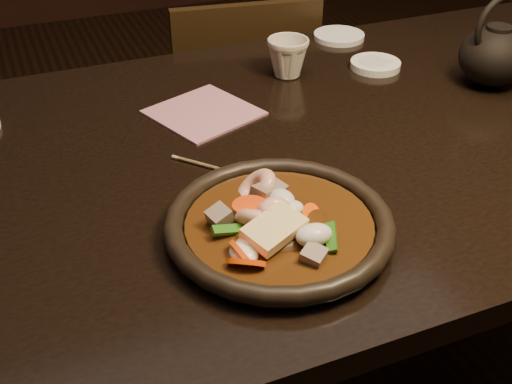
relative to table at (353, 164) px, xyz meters
name	(u,v)px	position (x,y,z in m)	size (l,w,h in m)	color
table	(353,164)	(0.00, 0.00, 0.00)	(1.60, 0.90, 0.75)	black
chair	(239,123)	(0.02, 0.63, -0.23)	(0.44, 0.44, 0.81)	black
plate	(279,225)	(-0.25, -0.23, 0.09)	(0.31, 0.31, 0.03)	black
stirfry	(274,223)	(-0.26, -0.23, 0.10)	(0.18, 0.22, 0.07)	#3C1F0A
soy_dish	(375,65)	(0.17, 0.21, 0.08)	(0.10, 0.10, 0.01)	white
saucer_right	(339,36)	(0.18, 0.39, 0.08)	(0.12, 0.12, 0.01)	white
tea_cup	(288,56)	(-0.02, 0.25, 0.12)	(0.08, 0.08, 0.08)	beige
chopsticks	(232,172)	(-0.26, -0.06, 0.08)	(0.15, 0.17, 0.01)	tan
napkin	(204,113)	(-0.23, 0.15, 0.08)	(0.17, 0.17, 0.00)	#B06C7B
teapot	(495,53)	(0.33, 0.06, 0.14)	(0.16, 0.13, 0.18)	black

